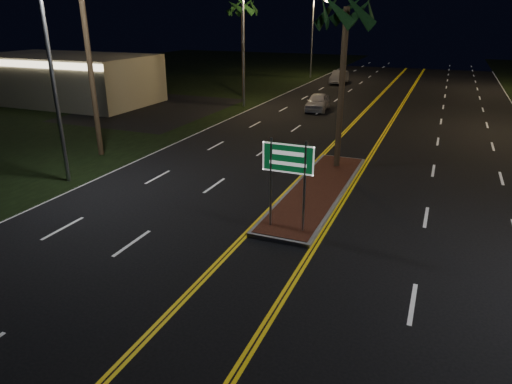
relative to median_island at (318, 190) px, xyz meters
The scene contains 12 objects.
ground 7.00m from the median_island, 90.00° to the right, with size 120.00×120.00×0.00m, color black.
grass_left 34.99m from the median_island, 149.04° to the left, with size 40.00×110.00×0.01m, color black.
median_island is the anchor object (origin of this frame).
highway_sign 4.80m from the median_island, 90.00° to the right, with size 1.80×0.08×3.20m.
commercial_building 29.13m from the median_island, 153.45° to the left, with size 15.00×8.12×4.00m.
streetlight_left_near 12.36m from the median_island, 164.22° to the right, with size 1.91×0.44×9.00m.
streetlight_left_mid 20.80m from the median_island, 121.98° to the left, with size 1.91×0.44×9.00m.
streetlight_left_far 38.89m from the median_island, 106.00° to the left, with size 1.91×0.44×9.00m.
palm_median 8.00m from the median_island, 90.00° to the left, with size 2.40×2.40×8.30m.
palm_left_far 25.76m from the median_island, 121.36° to the left, with size 2.40×2.40×8.80m.
car_near 18.29m from the median_island, 105.34° to the left, with size 2.03×4.74×1.58m, color silver.
car_far 34.31m from the median_island, 101.28° to the left, with size 2.08×4.86×1.62m, color #AEAEB8.
Camera 1 is at (4.55, -11.01, 7.14)m, focal length 32.00 mm.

